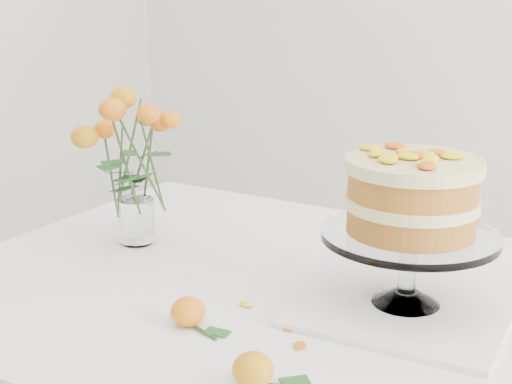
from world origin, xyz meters
TOP-DOWN VIEW (x-y plane):
  - table at (0.00, 0.00)m, footprint 1.43×0.93m
  - napkin at (0.11, 0.02)m, footprint 0.34×0.34m
  - cake_stand at (0.11, 0.02)m, footprint 0.28×0.28m
  - rose_vase at (-0.47, 0.04)m, footprint 0.30×0.30m
  - loose_rose_near at (0.02, -0.30)m, footprint 0.10×0.06m
  - loose_rose_far at (-0.16, -0.21)m, footprint 0.09×0.05m
  - stray_petal_a at (-0.12, -0.10)m, footprint 0.03×0.02m
  - stray_petal_b at (-0.02, -0.14)m, footprint 0.03×0.02m
  - stray_petal_c at (0.02, -0.18)m, footprint 0.03×0.02m

SIDE VIEW (x-z plane):
  - table at x=0.00m, z-range 0.30..1.05m
  - stray_petal_a at x=-0.12m, z-range 0.76..0.76m
  - stray_petal_b at x=-0.02m, z-range 0.76..0.76m
  - stray_petal_c at x=0.02m, z-range 0.76..0.76m
  - napkin at x=0.11m, z-range 0.76..0.77m
  - loose_rose_far at x=-0.16m, z-range 0.76..0.80m
  - loose_rose_near at x=0.02m, z-range 0.76..0.80m
  - cake_stand at x=0.11m, z-range 0.81..1.06m
  - rose_vase at x=-0.47m, z-range 0.79..1.16m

